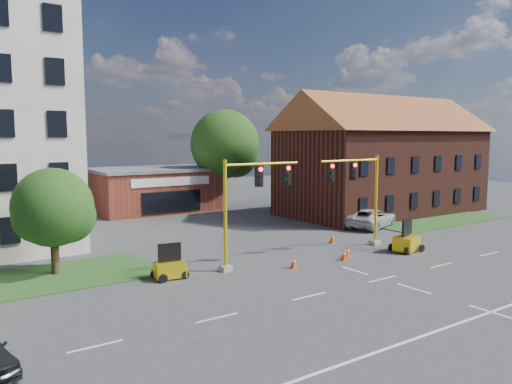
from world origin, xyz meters
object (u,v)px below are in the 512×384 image
Objects in this scene: signal_mast_west at (250,199)px; trailer_east at (407,242)px; pickup_white at (372,218)px; signal_mast_east at (359,190)px; trailer_west at (170,268)px.

signal_mast_west is 11.29m from trailer_east.
pickup_white is at bearing 17.29° from signal_mast_west.
signal_mast_east is 4.53m from trailer_east.
signal_mast_west is at bearing 3.26° from trailer_west.
signal_mast_west is 1.00× the size of signal_mast_east.
signal_mast_west is 16.19m from pickup_white.
trailer_east reaches higher than trailer_west.
signal_mast_east reaches higher than trailer_east.
trailer_east is at bearing -13.73° from signal_mast_west.
trailer_west reaches higher than pickup_white.
signal_mast_west is 8.71m from signal_mast_east.
signal_mast_west is at bearing 180.00° from signal_mast_east.
trailer_east is 0.37× the size of pickup_white.
trailer_east is 8.65m from pickup_white.
trailer_west is 15.61m from trailer_east.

